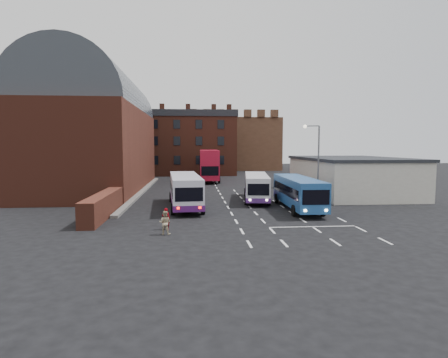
{
  "coord_description": "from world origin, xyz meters",
  "views": [
    {
      "loc": [
        -3.16,
        -27.73,
        5.51
      ],
      "look_at": [
        0.0,
        10.0,
        2.2
      ],
      "focal_mm": 30.0,
      "sensor_mm": 36.0,
      "label": 1
    }
  ],
  "objects": [
    {
      "name": "pedestrian_beige",
      "position": [
        -4.93,
        -4.46,
        0.75
      ],
      "size": [
        0.81,
        0.68,
        1.5
      ],
      "primitive_type": "imported",
      "rotation": [
        0.0,
        0.0,
        2.97
      ],
      "color": "tan",
      "rests_on": "ground"
    },
    {
      "name": "bus_white_inbound",
      "position": [
        3.3,
        9.78,
        1.56
      ],
      "size": [
        3.46,
        9.87,
        2.64
      ],
      "rotation": [
        0.0,
        0.0,
        3.01
      ],
      "color": "silver",
      "rests_on": "ground"
    },
    {
      "name": "pedestrian_red",
      "position": [
        -4.96,
        -3.04,
        0.73
      ],
      "size": [
        0.54,
        0.36,
        1.45
      ],
      "primitive_type": "imported",
      "rotation": [
        0.0,
        0.0,
        3.12
      ],
      "color": "#740007",
      "rests_on": "ground"
    },
    {
      "name": "brick_terrace",
      "position": [
        -6.0,
        46.0,
        5.5
      ],
      "size": [
        22.0,
        10.0,
        11.0
      ],
      "primitive_type": "cube",
      "color": "brown",
      "rests_on": "ground"
    },
    {
      "name": "forecourt_wall",
      "position": [
        -10.2,
        2.0,
        0.9
      ],
      "size": [
        1.2,
        10.0,
        1.8
      ],
      "primitive_type": "cube",
      "color": "#602B1E",
      "rests_on": "ground"
    },
    {
      "name": "street_lamp",
      "position": [
        8.36,
        6.57,
        4.55
      ],
      "size": [
        1.44,
        0.74,
        7.54
      ],
      "rotation": [
        0.0,
        0.0,
        -0.4
      ],
      "color": "#54555A",
      "rests_on": "ground"
    },
    {
      "name": "railway_station",
      "position": [
        -15.5,
        21.0,
        7.64
      ],
      "size": [
        12.0,
        28.0,
        16.0
      ],
      "color": "#602B1E",
      "rests_on": "ground"
    },
    {
      "name": "bus_white_outbound",
      "position": [
        -3.87,
        6.02,
        1.73
      ],
      "size": [
        3.33,
        10.88,
        2.93
      ],
      "rotation": [
        0.0,
        0.0,
        0.08
      ],
      "color": "silver",
      "rests_on": "ground"
    },
    {
      "name": "ground",
      "position": [
        0.0,
        0.0,
        0.0
      ],
      "size": [
        180.0,
        180.0,
        0.0
      ],
      "primitive_type": "plane",
      "color": "black"
    },
    {
      "name": "castle_keep",
      "position": [
        6.0,
        66.0,
        6.0
      ],
      "size": [
        22.0,
        22.0,
        12.0
      ],
      "primitive_type": "cube",
      "color": "brown",
      "rests_on": "ground"
    },
    {
      "name": "cream_building",
      "position": [
        15.0,
        14.0,
        2.16
      ],
      "size": [
        10.4,
        16.4,
        4.25
      ],
      "color": "beige",
      "rests_on": "ground"
    },
    {
      "name": "bus_red_double",
      "position": [
        -0.57,
        31.55,
        2.62
      ],
      "size": [
        3.34,
        12.37,
        4.92
      ],
      "rotation": [
        0.0,
        0.0,
        3.12
      ],
      "color": "#B50F2B",
      "rests_on": "ground"
    },
    {
      "name": "bus_blue",
      "position": [
        6.0,
        4.05,
        1.64
      ],
      "size": [
        2.75,
        10.24,
        2.78
      ],
      "rotation": [
        0.0,
        0.0,
        3.12
      ],
      "color": "#1F4C88",
      "rests_on": "ground"
    }
  ]
}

